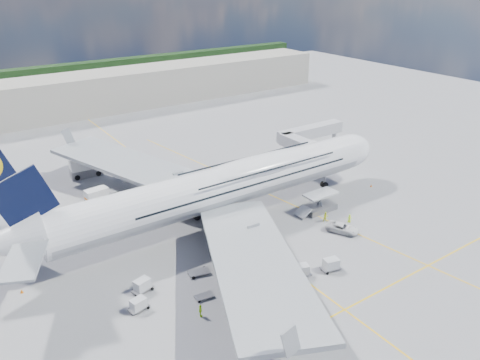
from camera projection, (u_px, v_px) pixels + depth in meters
ground at (256, 244)px, 77.72m from camera, size 300.00×300.00×0.00m
taxi_line_main at (256, 244)px, 77.72m from camera, size 0.25×220.00×0.01m
taxi_line_cross at (345, 310)px, 62.67m from camera, size 120.00×0.25×0.01m
taxi_line_diag at (283, 201)px, 92.48m from camera, size 14.16×99.06×0.01m
airliner at (225, 186)px, 82.58m from camera, size 77.26×79.15×23.71m
jet_bridge at (308, 138)px, 106.09m from camera, size 18.80×12.10×8.50m
cargo_loader at (319, 205)px, 88.08m from camera, size 8.53×3.20×3.67m
terminal at (78, 95)px, 146.77m from camera, size 180.00×16.00×12.00m
tree_line at (139, 66)px, 202.13m from camera, size 160.00×6.00×8.00m
dolly_row_a at (199, 272)px, 69.91m from camera, size 3.50×2.40×0.47m
dolly_row_b at (142, 285)px, 65.94m from camera, size 3.32×2.36×1.90m
dolly_row_c at (204, 296)px, 64.85m from camera, size 2.81×1.74×0.39m
dolly_back at (138, 304)px, 62.29m from camera, size 2.98×2.00×1.73m
dolly_nose_far at (331, 264)px, 70.61m from camera, size 3.31×2.23×1.92m
dolly_nose_near at (301, 270)px, 69.30m from camera, size 3.26×2.41×1.85m
baggage_tug at (256, 246)px, 75.53m from camera, size 3.30×1.98×1.93m
catering_truck_inner at (100, 197)px, 90.19m from camera, size 6.07×2.73×3.53m
catering_truck_outer at (86, 168)px, 102.78m from camera, size 7.09×2.95×4.18m
service_van at (342, 228)px, 81.08m from camera, size 4.86×6.20×1.57m
crew_nose at (291, 181)px, 98.97m from camera, size 0.65×0.48×1.63m
crew_loader at (326, 217)px, 84.39m from camera, size 1.13×1.01×1.93m
crew_wing at (200, 311)px, 61.09m from camera, size 0.93×1.18×1.87m
crew_van at (349, 219)px, 84.21m from camera, size 0.85×0.90×1.55m
crew_tug at (247, 262)px, 71.17m from camera, size 1.44×1.07×1.99m
cone_nose at (371, 186)px, 98.40m from camera, size 0.42×0.42×0.54m
cone_wing_left_inner at (136, 204)px, 90.44m from camera, size 0.44×0.44×0.56m
cone_wing_left_outer at (131, 190)px, 96.57m from camera, size 0.41×0.41×0.52m
cone_wing_right_inner at (216, 262)px, 72.34m from camera, size 0.50×0.50×0.64m
cone_wing_right_outer at (297, 322)px, 60.02m from camera, size 0.49×0.49×0.63m
cone_tail at (22, 291)px, 65.87m from camera, size 0.44×0.44×0.56m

